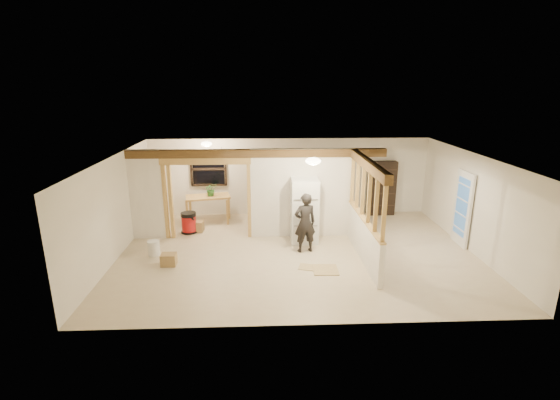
{
  "coord_description": "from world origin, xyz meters",
  "views": [
    {
      "loc": [
        -0.84,
        -9.62,
        4.22
      ],
      "look_at": [
        -0.42,
        0.4,
        1.3
      ],
      "focal_mm": 26.0,
      "sensor_mm": 36.0,
      "label": 1
    }
  ],
  "objects_px": {
    "refrigerator": "(304,211)",
    "shop_vac": "(189,222)",
    "work_table": "(209,209)",
    "bookshelf": "(381,188)",
    "woman": "(305,223)"
  },
  "relations": [
    {
      "from": "woman",
      "to": "work_table",
      "type": "bearing_deg",
      "value": -54.58
    },
    {
      "from": "bookshelf",
      "to": "work_table",
      "type": "bearing_deg",
      "value": -174.76
    },
    {
      "from": "refrigerator",
      "to": "shop_vac",
      "type": "xyz_separation_m",
      "value": [
        -3.28,
        0.77,
        -0.57
      ]
    },
    {
      "from": "shop_vac",
      "to": "bookshelf",
      "type": "distance_m",
      "value": 6.23
    },
    {
      "from": "woman",
      "to": "bookshelf",
      "type": "xyz_separation_m",
      "value": [
        2.81,
        2.97,
        0.11
      ]
    },
    {
      "from": "woman",
      "to": "shop_vac",
      "type": "xyz_separation_m",
      "value": [
        -3.22,
        1.5,
        -0.47
      ]
    },
    {
      "from": "work_table",
      "to": "shop_vac",
      "type": "bearing_deg",
      "value": -127.25
    },
    {
      "from": "work_table",
      "to": "bookshelf",
      "type": "bearing_deg",
      "value": -6.76
    },
    {
      "from": "refrigerator",
      "to": "shop_vac",
      "type": "distance_m",
      "value": 3.42
    },
    {
      "from": "refrigerator",
      "to": "woman",
      "type": "relative_size",
      "value": 1.12
    },
    {
      "from": "work_table",
      "to": "bookshelf",
      "type": "relative_size",
      "value": 0.75
    },
    {
      "from": "shop_vac",
      "to": "woman",
      "type": "bearing_deg",
      "value": -24.93
    },
    {
      "from": "refrigerator",
      "to": "work_table",
      "type": "xyz_separation_m",
      "value": [
        -2.83,
        1.73,
        -0.46
      ]
    },
    {
      "from": "shop_vac",
      "to": "bookshelf",
      "type": "relative_size",
      "value": 0.35
    },
    {
      "from": "shop_vac",
      "to": "bookshelf",
      "type": "xyz_separation_m",
      "value": [
        6.03,
        1.47,
        0.58
      ]
    }
  ]
}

